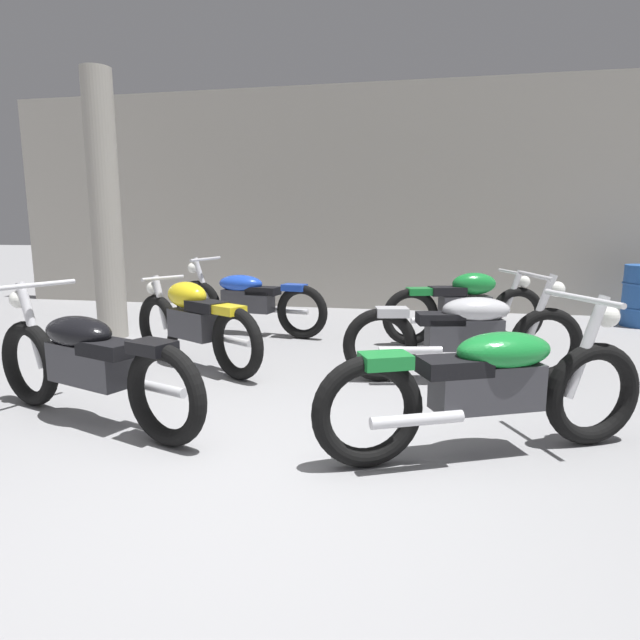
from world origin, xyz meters
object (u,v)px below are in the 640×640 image
motorcycle_left_row_1 (193,322)px  motorcycle_right_row_1 (465,332)px  motorcycle_right_row_2 (466,306)px  motorcycle_right_row_0 (489,384)px  motorcycle_left_row_0 (89,361)px  motorcycle_left_row_2 (247,300)px  support_pillar (105,208)px

motorcycle_left_row_1 → motorcycle_right_row_1: 2.59m
motorcycle_right_row_1 → motorcycle_right_row_2: bearing=86.1°
motorcycle_right_row_0 → motorcycle_right_row_2: (0.08, 3.20, 0.01)m
motorcycle_left_row_0 → motorcycle_left_row_2: 3.23m
motorcycle_left_row_1 → motorcycle_right_row_2: bearing=30.7°
motorcycle_left_row_2 → motorcycle_right_row_2: 2.71m
motorcycle_left_row_2 → motorcycle_right_row_2: motorcycle_left_row_2 is taller
motorcycle_left_row_2 → motorcycle_right_row_2: (2.71, -0.05, 0.01)m
support_pillar → motorcycle_right_row_2: support_pillar is taller
motorcycle_left_row_1 → motorcycle_left_row_0: bearing=-92.8°
support_pillar → motorcycle_left_row_2: support_pillar is taller
motorcycle_right_row_1 → motorcycle_right_row_0: bearing=-88.9°
motorcycle_left_row_0 → motorcycle_right_row_1: (2.67, 1.59, 0.00)m
motorcycle_left_row_0 → motorcycle_right_row_1: bearing=30.8°
motorcycle_right_row_1 → motorcycle_right_row_2: 1.59m
motorcycle_left_row_0 → motorcycle_right_row_0: same height
support_pillar → motorcycle_left_row_1: 2.30m
support_pillar → motorcycle_left_row_2: (1.61, 0.48, -1.15)m
motorcycle_left_row_0 → motorcycle_right_row_2: 4.22m
motorcycle_right_row_0 → motorcycle_right_row_1: size_ratio=0.95×
motorcycle_right_row_0 → motorcycle_right_row_1: 1.61m
motorcycle_right_row_0 → motorcycle_right_row_1: (-0.03, 1.61, 0.00)m
motorcycle_left_row_1 → motorcycle_right_row_2: same height
motorcycle_right_row_2 → motorcycle_left_row_1: bearing=-149.3°
support_pillar → motorcycle_right_row_2: size_ratio=1.67×
motorcycle_left_row_1 → motorcycle_right_row_2: (2.70, 1.60, 0.00)m
motorcycle_left_row_1 → motorcycle_right_row_0: (2.62, -1.59, -0.01)m
motorcycle_left_row_2 → motorcycle_right_row_0: (2.63, -3.25, 0.00)m
motorcycle_right_row_0 → motorcycle_right_row_2: bearing=88.7°
motorcycle_left_row_0 → motorcycle_left_row_1: bearing=87.2°
support_pillar → motorcycle_left_row_0: support_pillar is taller
motorcycle_left_row_0 → motorcycle_right_row_2: size_ratio=1.08×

